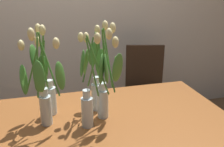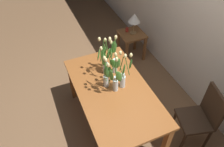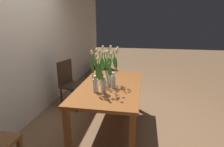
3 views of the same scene
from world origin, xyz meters
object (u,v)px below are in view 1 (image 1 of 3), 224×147
object	(u,v)px
dining_table	(103,131)
tulip_vase_4	(104,81)
tulip_vase_0	(94,82)
tulip_vase_1	(43,89)
tulip_vase_3	(92,96)
dining_chair	(145,85)
tulip_vase_2	(45,84)

from	to	relation	value
dining_table	tulip_vase_4	bearing A→B (deg)	55.92
tulip_vase_0	tulip_vase_1	xyz separation A→B (m)	(-0.31, -0.12, 0.04)
tulip_vase_3	dining_chair	distance (m)	1.31
tulip_vase_0	tulip_vase_4	world-z (taller)	tulip_vase_4
tulip_vase_2	tulip_vase_3	bearing A→B (deg)	-38.51
dining_table	tulip_vase_3	xyz separation A→B (m)	(-0.07, -0.07, 0.28)
dining_table	dining_chair	xyz separation A→B (m)	(0.67, 0.93, -0.12)
tulip_vase_1	dining_table	bearing A→B (deg)	-3.57
tulip_vase_2	tulip_vase_4	distance (m)	0.36
tulip_vase_3	dining_chair	size ratio (longest dim) A/B	0.62
dining_chair	tulip_vase_2	bearing A→B (deg)	-141.20
tulip_vase_1	tulip_vase_3	world-z (taller)	tulip_vase_1
tulip_vase_0	tulip_vase_2	bearing A→B (deg)	-178.80
dining_chair	tulip_vase_4	bearing A→B (deg)	-125.63
tulip_vase_1	tulip_vase_4	world-z (taller)	tulip_vase_4
tulip_vase_1	tulip_vase_3	xyz separation A→B (m)	(0.26, -0.09, -0.04)
dining_table	dining_chair	distance (m)	1.15
dining_table	tulip_vase_4	xyz separation A→B (m)	(0.02, 0.03, 0.33)
dining_chair	tulip_vase_0	bearing A→B (deg)	-131.07
tulip_vase_3	dining_chair	xyz separation A→B (m)	(0.74, 1.00, -0.41)
tulip_vase_4	dining_chair	distance (m)	1.20
tulip_vase_1	tulip_vase_4	bearing A→B (deg)	0.74
tulip_vase_0	dining_chair	xyz separation A→B (m)	(0.69, 0.79, -0.41)
tulip_vase_3	tulip_vase_1	bearing A→B (deg)	161.70
tulip_vase_0	dining_chair	distance (m)	1.12
tulip_vase_2	tulip_vase_1	bearing A→B (deg)	-95.73
dining_table	tulip_vase_1	xyz separation A→B (m)	(-0.34, 0.02, 0.32)
tulip_vase_3	dining_chair	bearing A→B (deg)	53.56
dining_table	tulip_vase_3	bearing A→B (deg)	-136.51
tulip_vase_0	tulip_vase_4	xyz separation A→B (m)	(0.04, -0.12, 0.05)
tulip_vase_0	dining_table	bearing A→B (deg)	-81.18
tulip_vase_0	tulip_vase_3	world-z (taller)	tulip_vase_3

